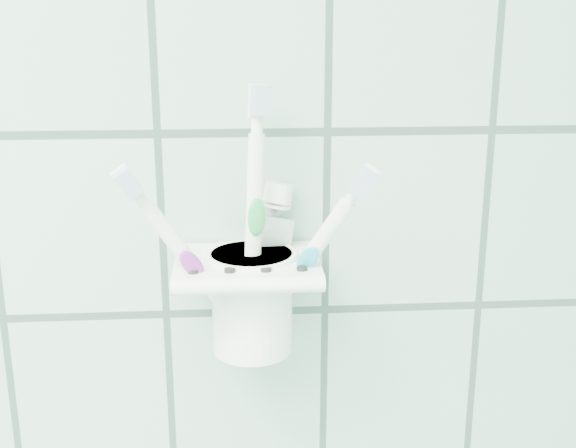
{
  "coord_description": "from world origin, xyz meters",
  "views": [
    {
      "loc": [
        0.64,
        0.59,
        1.51
      ],
      "look_at": [
        0.68,
        1.1,
        1.36
      ],
      "focal_mm": 45.0,
      "sensor_mm": 36.0,
      "label": 1
    }
  ],
  "objects_px": {
    "toothbrush_pink": "(252,235)",
    "toothpaste_tube": "(255,249)",
    "toothbrush_orange": "(253,225)",
    "holder_bracket": "(247,267)",
    "cup": "(252,297)",
    "toothbrush_blue": "(248,222)"
  },
  "relations": [
    {
      "from": "toothbrush_pink",
      "to": "toothbrush_orange",
      "type": "xyz_separation_m",
      "value": [
        0.0,
        0.02,
        0.0
      ]
    },
    {
      "from": "cup",
      "to": "toothbrush_pink",
      "type": "relative_size",
      "value": 0.47
    },
    {
      "from": "cup",
      "to": "toothpaste_tube",
      "type": "height_order",
      "value": "toothpaste_tube"
    },
    {
      "from": "holder_bracket",
      "to": "cup",
      "type": "bearing_deg",
      "value": 43.86
    },
    {
      "from": "toothbrush_blue",
      "to": "toothbrush_orange",
      "type": "bearing_deg",
      "value": 61.35
    },
    {
      "from": "cup",
      "to": "toothbrush_orange",
      "type": "bearing_deg",
      "value": 81.08
    },
    {
      "from": "holder_bracket",
      "to": "toothpaste_tube",
      "type": "distance_m",
      "value": 0.02
    },
    {
      "from": "cup",
      "to": "toothbrush_blue",
      "type": "relative_size",
      "value": 0.4
    },
    {
      "from": "toothbrush_pink",
      "to": "toothpaste_tube",
      "type": "distance_m",
      "value": 0.03
    },
    {
      "from": "cup",
      "to": "toothpaste_tube",
      "type": "xyz_separation_m",
      "value": [
        0.0,
        0.01,
        0.04
      ]
    },
    {
      "from": "toothbrush_blue",
      "to": "toothbrush_orange",
      "type": "relative_size",
      "value": 1.16
    },
    {
      "from": "toothpaste_tube",
      "to": "toothbrush_orange",
      "type": "bearing_deg",
      "value": -129.72
    },
    {
      "from": "holder_bracket",
      "to": "toothbrush_blue",
      "type": "xyz_separation_m",
      "value": [
        0.0,
        -0.01,
        0.04
      ]
    },
    {
      "from": "holder_bracket",
      "to": "toothbrush_orange",
      "type": "xyz_separation_m",
      "value": [
        0.01,
        0.02,
        0.03
      ]
    },
    {
      "from": "holder_bracket",
      "to": "toothbrush_pink",
      "type": "height_order",
      "value": "toothbrush_pink"
    },
    {
      "from": "toothbrush_pink",
      "to": "toothpaste_tube",
      "type": "height_order",
      "value": "toothbrush_pink"
    },
    {
      "from": "holder_bracket",
      "to": "toothpaste_tube",
      "type": "relative_size",
      "value": 0.84
    },
    {
      "from": "holder_bracket",
      "to": "toothpaste_tube",
      "type": "xyz_separation_m",
      "value": [
        0.01,
        0.02,
        0.01
      ]
    },
    {
      "from": "toothbrush_pink",
      "to": "holder_bracket",
      "type": "bearing_deg",
      "value": 103.78
    },
    {
      "from": "cup",
      "to": "toothbrush_blue",
      "type": "distance_m",
      "value": 0.07
    },
    {
      "from": "toothbrush_pink",
      "to": "toothbrush_orange",
      "type": "relative_size",
      "value": 0.98
    },
    {
      "from": "cup",
      "to": "toothbrush_blue",
      "type": "bearing_deg",
      "value": -100.76
    }
  ]
}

